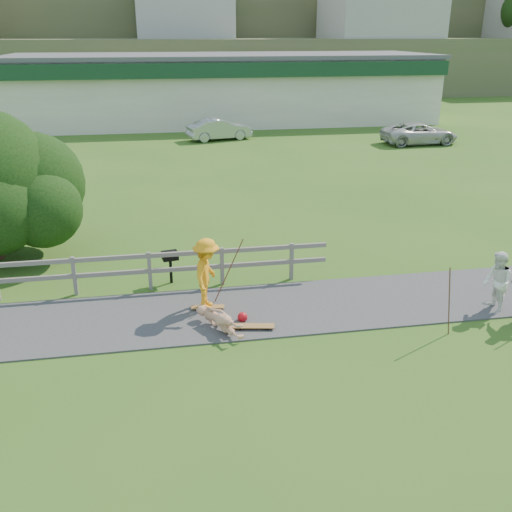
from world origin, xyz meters
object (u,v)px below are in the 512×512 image
(spectator_a, at_px, (497,282))
(bbq, at_px, (171,267))
(skater_rider, at_px, (207,277))
(car_white, at_px, (419,133))
(car_silver, at_px, (219,129))
(skater_fallen, at_px, (220,320))

(spectator_a, height_order, bbq, spectator_a)
(skater_rider, relative_size, car_white, 0.38)
(skater_rider, bearing_deg, spectator_a, -82.39)
(spectator_a, relative_size, car_white, 0.33)
(car_silver, height_order, car_white, car_silver)
(skater_fallen, xyz_separation_m, spectator_a, (7.00, -0.19, 0.52))
(car_white, relative_size, bbq, 5.11)
(spectator_a, xyz_separation_m, car_silver, (-4.03, 26.01, -0.11))
(skater_fallen, xyz_separation_m, car_white, (15.34, 22.11, 0.38))
(car_white, bearing_deg, spectator_a, 157.10)
(car_white, distance_m, bbq, 25.14)
(skater_rider, height_order, skater_fallen, skater_rider)
(car_silver, bearing_deg, skater_fallen, 159.48)
(skater_rider, bearing_deg, car_white, -18.49)
(skater_fallen, bearing_deg, car_white, 25.39)
(skater_fallen, xyz_separation_m, bbq, (-1.04, 3.04, 0.19))
(spectator_a, distance_m, bbq, 8.67)
(spectator_a, bearing_deg, bbq, -106.39)
(skater_rider, height_order, bbq, skater_rider)
(skater_fallen, xyz_separation_m, car_silver, (2.98, 25.82, 0.41))
(skater_rider, relative_size, spectator_a, 1.15)
(skater_rider, bearing_deg, skater_fallen, -152.85)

